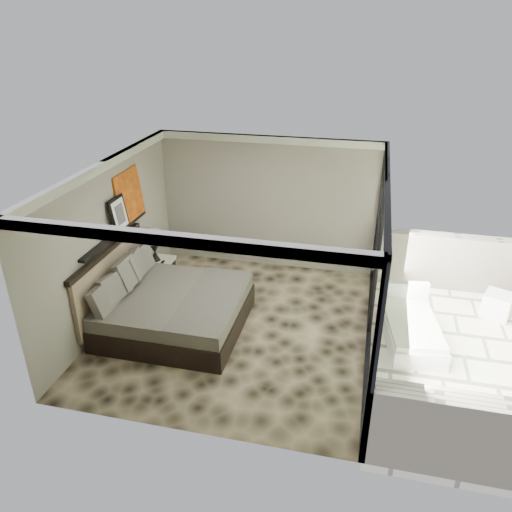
% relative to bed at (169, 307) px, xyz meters
% --- Properties ---
extents(floor, '(5.00, 5.00, 0.00)m').
position_rel_bed_xyz_m(floor, '(1.15, 0.23, -0.38)').
color(floor, black).
rests_on(floor, ground).
extents(ceiling, '(4.50, 5.00, 0.02)m').
position_rel_bed_xyz_m(ceiling, '(1.15, 0.23, 2.41)').
color(ceiling, silver).
rests_on(ceiling, back_wall).
extents(back_wall, '(4.50, 0.02, 2.80)m').
position_rel_bed_xyz_m(back_wall, '(1.15, 2.72, 1.02)').
color(back_wall, gray).
rests_on(back_wall, floor).
extents(left_wall, '(0.02, 5.00, 2.80)m').
position_rel_bed_xyz_m(left_wall, '(-1.09, 0.23, 1.02)').
color(left_wall, gray).
rests_on(left_wall, floor).
extents(glass_wall, '(0.08, 5.00, 2.80)m').
position_rel_bed_xyz_m(glass_wall, '(3.40, 0.23, 1.02)').
color(glass_wall, white).
rests_on(glass_wall, floor).
extents(terrace_slab, '(3.00, 5.00, 0.12)m').
position_rel_bed_xyz_m(terrace_slab, '(4.90, 0.23, -0.44)').
color(terrace_slab, silver).
rests_on(terrace_slab, ground).
extents(picture_ledge, '(0.12, 2.20, 0.05)m').
position_rel_bed_xyz_m(picture_ledge, '(-1.03, 0.33, 1.12)').
color(picture_ledge, black).
rests_on(picture_ledge, left_wall).
extents(bed, '(2.35, 2.27, 1.30)m').
position_rel_bed_xyz_m(bed, '(0.00, 0.00, 0.00)').
color(bed, black).
rests_on(bed, floor).
extents(nightstand, '(0.60, 0.60, 0.54)m').
position_rel_bed_xyz_m(nightstand, '(-0.78, 1.39, -0.11)').
color(nightstand, black).
rests_on(nightstand, floor).
extents(table_lamp, '(0.34, 0.34, 0.63)m').
position_rel_bed_xyz_m(table_lamp, '(-0.83, 1.36, 0.54)').
color(table_lamp, black).
rests_on(table_lamp, nightstand).
extents(abstract_canvas, '(0.13, 0.90, 0.90)m').
position_rel_bed_xyz_m(abstract_canvas, '(-1.05, 1.00, 1.60)').
color(abstract_canvas, red).
rests_on(abstract_canvas, picture_ledge).
extents(framed_print, '(0.11, 0.50, 0.60)m').
position_rel_bed_xyz_m(framed_print, '(-0.99, 0.46, 1.45)').
color(framed_print, black).
rests_on(framed_print, picture_ledge).
extents(ottoman, '(0.59, 0.59, 0.45)m').
position_rel_bed_xyz_m(ottoman, '(5.60, 1.63, -0.15)').
color(ottoman, white).
rests_on(ottoman, terrace_slab).
extents(lounger, '(1.09, 1.79, 0.66)m').
position_rel_bed_xyz_m(lounger, '(4.06, 0.59, -0.17)').
color(lounger, white).
rests_on(lounger, terrace_slab).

